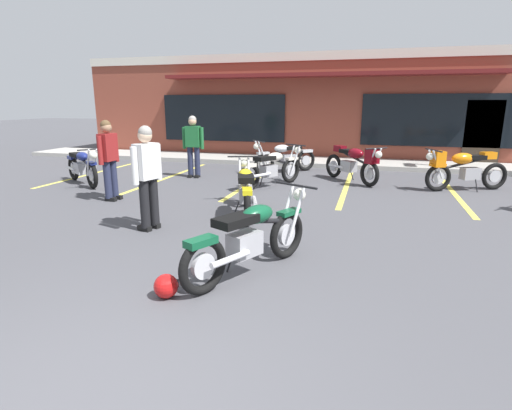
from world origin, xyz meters
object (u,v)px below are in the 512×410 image
at_px(motorcycle_foreground_classic, 251,237).
at_px(person_in_black_shirt, 193,143).
at_px(motorcycle_black_cruiser, 246,190).
at_px(motorcycle_blue_standard, 354,162).
at_px(motorcycle_silver_naked, 463,168).
at_px(person_near_building, 109,155).
at_px(helmet_on_pavement, 166,286).
at_px(motorcycle_orange_scrambler, 272,168).
at_px(motorcycle_cream_vintage, 82,166).
at_px(motorcycle_green_cafe_racer, 285,157).
at_px(person_by_back_row, 147,172).

relative_size(motorcycle_foreground_classic, person_in_black_shirt, 1.16).
xyz_separation_m(motorcycle_black_cruiser, motorcycle_blue_standard, (1.75, 3.71, 0.07)).
xyz_separation_m(motorcycle_silver_naked, motorcycle_blue_standard, (-2.50, 0.32, 0.00)).
distance_m(person_in_black_shirt, person_near_building, 3.03).
height_order(person_in_black_shirt, helmet_on_pavement, person_in_black_shirt).
bearing_deg(helmet_on_pavement, motorcycle_silver_naked, 59.15).
relative_size(motorcycle_black_cruiser, motorcycle_orange_scrambler, 1.08).
xyz_separation_m(motorcycle_cream_vintage, helmet_on_pavement, (5.01, -5.00, -0.33)).
relative_size(motorcycle_green_cafe_racer, motorcycle_orange_scrambler, 0.88).
height_order(motorcycle_blue_standard, person_in_black_shirt, person_in_black_shirt).
relative_size(motorcycle_orange_scrambler, helmet_on_pavement, 7.25).
bearing_deg(motorcycle_cream_vintage, motorcycle_blue_standard, 17.91).
bearing_deg(person_in_black_shirt, motorcycle_green_cafe_racer, 32.59).
distance_m(motorcycle_silver_naked, person_near_building, 7.96).
bearing_deg(motorcycle_foreground_classic, helmet_on_pavement, -128.54).
xyz_separation_m(motorcycle_orange_scrambler, motorcycle_cream_vintage, (-4.66, -1.05, 0.00)).
distance_m(motorcycle_blue_standard, helmet_on_pavement, 7.31).
bearing_deg(motorcycle_blue_standard, helmet_on_pavement, -102.39).
xyz_separation_m(motorcycle_orange_scrambler, person_by_back_row, (-1.05, -3.97, 0.49)).
bearing_deg(person_near_building, person_in_black_shirt, 79.62).
relative_size(person_by_back_row, helmet_on_pavement, 6.44).
relative_size(motorcycle_green_cafe_racer, motorcycle_cream_vintage, 0.91).
bearing_deg(motorcycle_green_cafe_racer, motorcycle_silver_naked, -16.37).
bearing_deg(motorcycle_cream_vintage, motorcycle_silver_naked, 11.25).
distance_m(motorcycle_silver_naked, motorcycle_green_cafe_racer, 4.71).
xyz_separation_m(motorcycle_black_cruiser, person_near_building, (-3.07, 0.29, 0.49)).
relative_size(motorcycle_blue_standard, motorcycle_green_cafe_racer, 1.02).
height_order(motorcycle_foreground_classic, person_near_building, person_near_building).
height_order(motorcycle_black_cruiser, person_in_black_shirt, person_in_black_shirt).
xyz_separation_m(person_by_back_row, helmet_on_pavement, (1.40, -2.08, -0.82)).
bearing_deg(person_by_back_row, helmet_on_pavement, -56.19).
bearing_deg(person_in_black_shirt, motorcycle_black_cruiser, -52.34).
bearing_deg(motorcycle_foreground_classic, person_in_black_shirt, 120.15).
height_order(motorcycle_orange_scrambler, motorcycle_cream_vintage, same).
bearing_deg(motorcycle_cream_vintage, motorcycle_black_cruiser, -18.15).
height_order(motorcycle_foreground_classic, person_by_back_row, person_by_back_row).
bearing_deg(motorcycle_cream_vintage, person_by_back_row, -38.93).
xyz_separation_m(person_in_black_shirt, helmet_on_pavement, (2.71, -6.69, -0.82)).
distance_m(motorcycle_foreground_classic, motorcycle_cream_vintage, 7.04).
bearing_deg(motorcycle_orange_scrambler, person_in_black_shirt, 164.85).
height_order(motorcycle_silver_naked, motorcycle_orange_scrambler, same).
distance_m(motorcycle_orange_scrambler, person_near_building, 3.77).
bearing_deg(motorcycle_foreground_classic, motorcycle_silver_naked, 60.38).
height_order(motorcycle_black_cruiser, motorcycle_green_cafe_racer, same).
xyz_separation_m(motorcycle_orange_scrambler, person_in_black_shirt, (-2.37, 0.64, 0.49)).
bearing_deg(helmet_on_pavement, person_near_building, 131.29).
distance_m(motorcycle_orange_scrambler, motorcycle_cream_vintage, 4.78).
distance_m(motorcycle_blue_standard, person_by_back_row, 5.86).
bearing_deg(motorcycle_foreground_classic, motorcycle_blue_standard, 81.97).
bearing_deg(motorcycle_blue_standard, motorcycle_orange_scrambler, -150.61).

